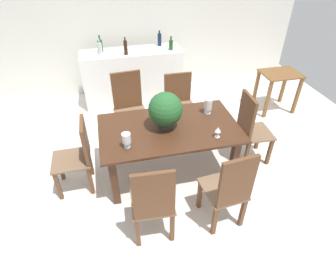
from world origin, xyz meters
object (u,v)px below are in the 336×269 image
flower_centerpiece (166,110)px  wine_glass (218,130)px  chair_near_right (229,189)px  chair_far_right (179,100)px  wine_bottle_green (100,48)px  chair_far_left (129,103)px  chair_foot_end (250,126)px  crystal_vase_left (208,105)px  wine_bottle_clear (126,47)px  crystal_vase_center_near (126,139)px  kitchen_counter (133,77)px  wine_bottle_amber (171,45)px  chair_near_left (153,202)px  dining_table (169,135)px  chair_head_end (79,154)px  wine_bottle_tall (100,46)px  wine_bottle_dark (159,39)px  side_table (279,82)px

flower_centerpiece → wine_glass: flower_centerpiece is taller
chair_near_right → wine_glass: bearing=-104.7°
chair_far_right → wine_bottle_green: 1.63m
chair_far_left → chair_foot_end: bearing=-37.3°
crystal_vase_left → wine_bottle_green: 2.24m
crystal_vase_left → wine_bottle_clear: bearing=116.9°
crystal_vase_left → crystal_vase_center_near: crystal_vase_left is taller
chair_far_right → wine_glass: chair_far_right is taller
kitchen_counter → wine_bottle_amber: bearing=-8.2°
crystal_vase_center_near → wine_bottle_green: 2.31m
chair_near_left → crystal_vase_center_near: (-0.16, 0.70, 0.28)m
dining_table → chair_far_left: size_ratio=1.64×
chair_head_end → wine_bottle_green: wine_bottle_green is taller
chair_far_left → wine_bottle_tall: 1.32m
chair_far_left → wine_glass: 1.60m
crystal_vase_center_near → wine_bottle_dark: wine_bottle_dark is taller
wine_glass → dining_table: bearing=147.4°
chair_far_right → chair_near_left: size_ratio=0.91×
chair_foot_end → wine_bottle_dark: (-0.78, 2.21, 0.53)m
chair_far_right → chair_near_left: bearing=-111.3°
chair_foot_end → kitchen_counter: (-1.32, 2.06, -0.07)m
chair_far_left → side_table: chair_far_left is taller
wine_bottle_amber → chair_far_right: bearing=-96.4°
chair_head_end → wine_bottle_green: 2.15m
flower_centerpiece → wine_glass: bearing=-31.7°
dining_table → kitchen_counter: bearing=95.5°
chair_far_right → chair_head_end: size_ratio=0.99×
chair_near_left → wine_bottle_dark: (0.74, 3.18, 0.53)m
wine_glass → crystal_vase_left: bearing=82.6°
chair_far_right → wine_bottle_clear: size_ratio=3.23×
crystal_vase_left → crystal_vase_center_near: (-1.12, -0.47, -0.01)m
side_table → wine_glass: bearing=-139.8°
chair_near_right → wine_bottle_clear: bearing=-82.2°
dining_table → side_table: (2.25, 1.15, -0.08)m
wine_glass → wine_bottle_clear: (-0.80, 2.23, 0.27)m
wine_bottle_tall → side_table: 3.16m
crystal_vase_left → wine_bottle_green: wine_bottle_green is taller
wine_bottle_amber → wine_bottle_green: bearing=176.6°
chair_far_right → side_table: chair_far_right is taller
chair_far_right → chair_foot_end: (0.74, -0.96, 0.04)m
chair_far_left → chair_foot_end: size_ratio=1.01×
chair_near_right → chair_far_left: 2.10m
wine_glass → chair_head_end: bearing=168.8°
crystal_vase_center_near → side_table: size_ratio=0.25×
crystal_vase_center_near → chair_foot_end: bearing=9.0°
chair_head_end → wine_bottle_dark: wine_bottle_dark is taller
kitchen_counter → wine_bottle_dark: size_ratio=6.56×
crystal_vase_left → wine_bottle_dark: 2.04m
flower_centerpiece → wine_bottle_dark: wine_bottle_dark is taller
crystal_vase_center_near → wine_bottle_dark: bearing=70.0°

